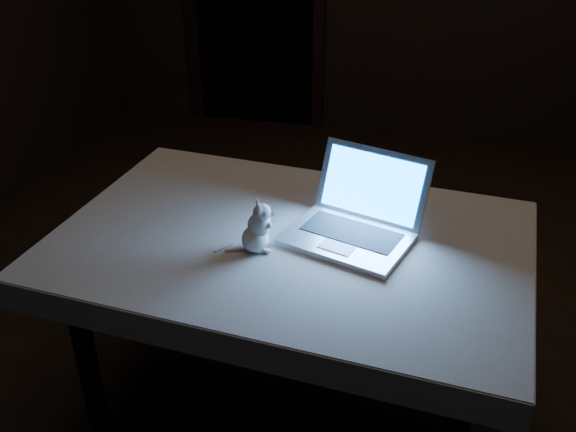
# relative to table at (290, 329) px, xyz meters

# --- Properties ---
(floor) EXTENTS (5.00, 5.00, 0.00)m
(floor) POSITION_rel_table_xyz_m (0.19, 0.43, -0.39)
(floor) COLOR black
(floor) RESTS_ON ground
(table) EXTENTS (1.54, 1.08, 0.77)m
(table) POSITION_rel_table_xyz_m (0.00, 0.00, 0.00)
(table) COLOR black
(table) RESTS_ON floor
(tablecloth) EXTENTS (1.64, 1.17, 0.10)m
(tablecloth) POSITION_rel_table_xyz_m (-0.01, -0.03, 0.34)
(tablecloth) COLOR beige
(tablecloth) RESTS_ON table
(laptop) EXTENTS (0.48, 0.45, 0.26)m
(laptop) POSITION_rel_table_xyz_m (0.19, 0.01, 0.53)
(laptop) COLOR silver
(laptop) RESTS_ON tablecloth
(plush_mouse) EXTENTS (0.16, 0.16, 0.17)m
(plush_mouse) POSITION_rel_table_xyz_m (-0.09, -0.10, 0.48)
(plush_mouse) COLOR silver
(plush_mouse) RESTS_ON tablecloth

